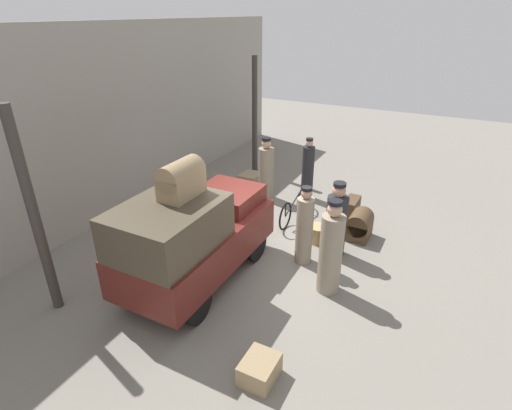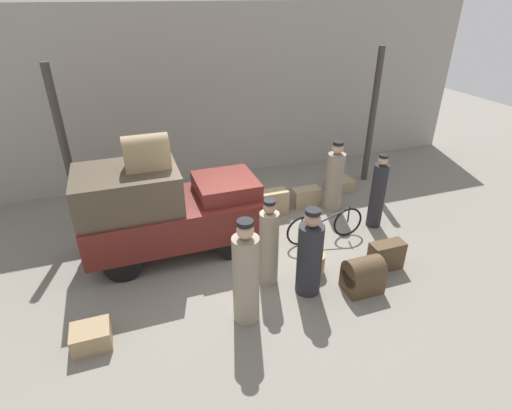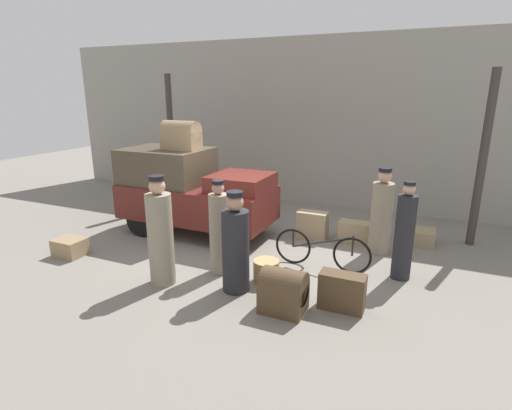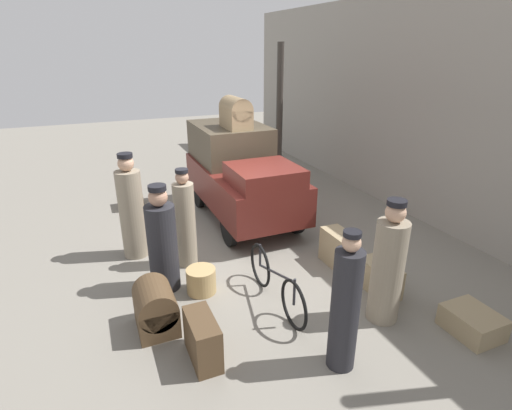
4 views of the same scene
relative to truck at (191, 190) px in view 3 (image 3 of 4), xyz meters
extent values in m
plane|color=gray|center=(1.56, -0.58, -1.00)|extent=(30.00, 30.00, 0.00)
cube|color=gray|center=(1.56, 3.49, 1.25)|extent=(16.00, 0.15, 4.50)
cylinder|color=#38332D|center=(-1.71, 1.74, 0.77)|extent=(0.17, 0.17, 3.54)
cylinder|color=#38332D|center=(5.74, 1.74, 0.77)|extent=(0.17, 0.17, 3.54)
cylinder|color=black|center=(1.20, 0.69, -0.65)|extent=(0.70, 0.12, 0.70)
cylinder|color=black|center=(1.20, -0.69, -0.65)|extent=(0.70, 0.12, 0.70)
cylinder|color=black|center=(-0.89, 0.69, -0.65)|extent=(0.70, 0.12, 0.70)
cylinder|color=black|center=(-0.89, -0.69, -0.65)|extent=(0.70, 0.12, 0.70)
cube|color=#591E19|center=(0.15, 0.00, -0.26)|extent=(3.38, 1.53, 0.75)
cube|color=#473D2D|center=(-0.61, 0.00, 0.50)|extent=(1.86, 1.41, 0.77)
cube|color=#591E19|center=(1.25, 0.00, 0.28)|extent=(1.18, 1.19, 0.34)
torus|color=black|center=(3.74, -0.69, -0.66)|extent=(0.68, 0.04, 0.68)
torus|color=black|center=(2.65, -0.69, -0.66)|extent=(0.68, 0.04, 0.68)
cylinder|color=#232328|center=(3.19, -0.69, -0.49)|extent=(1.10, 0.04, 0.37)
cylinder|color=#232328|center=(2.65, -0.69, -0.48)|extent=(0.04, 0.04, 0.35)
cylinder|color=#232328|center=(3.74, -0.69, -0.47)|extent=(0.04, 0.04, 0.38)
cylinder|color=tan|center=(2.48, -1.58, -0.81)|extent=(0.44, 0.44, 0.38)
cylinder|color=#232328|center=(4.54, -0.51, -0.26)|extent=(0.32, 0.32, 1.47)
sphere|color=tan|center=(4.54, -0.51, 0.58)|extent=(0.20, 0.20, 0.20)
cylinder|color=black|center=(4.54, -0.51, 0.68)|extent=(0.19, 0.19, 0.05)
cylinder|color=gray|center=(0.92, -2.32, -0.23)|extent=(0.42, 0.42, 1.54)
sphere|color=tan|center=(0.92, -2.32, 0.67)|extent=(0.26, 0.26, 0.26)
cylinder|color=black|center=(0.92, -2.32, 0.81)|extent=(0.25, 0.25, 0.07)
cylinder|color=gray|center=(1.58, -1.56, -0.28)|extent=(0.34, 0.34, 1.43)
sphere|color=tan|center=(1.58, -1.56, 0.54)|extent=(0.21, 0.21, 0.21)
cylinder|color=black|center=(1.58, -1.56, 0.64)|extent=(0.20, 0.20, 0.06)
cylinder|color=#232328|center=(2.15, -2.04, -0.33)|extent=(0.44, 0.44, 1.33)
sphere|color=tan|center=(2.15, -2.04, 0.47)|extent=(0.27, 0.27, 0.27)
cylinder|color=black|center=(2.15, -2.04, 0.61)|extent=(0.26, 0.26, 0.07)
cylinder|color=gray|center=(4.04, 0.50, -0.29)|extent=(0.41, 0.41, 1.42)
sphere|color=tan|center=(4.04, 0.50, 0.55)|extent=(0.25, 0.25, 0.25)
cylinder|color=black|center=(4.04, 0.50, 0.68)|extent=(0.24, 0.24, 0.07)
cube|color=#9E8966|center=(3.51, 0.87, -0.77)|extent=(0.68, 0.35, 0.45)
cube|color=#9E8966|center=(2.60, 0.76, -0.70)|extent=(0.65, 0.35, 0.59)
cube|color=#937A56|center=(-1.45, -2.11, -0.83)|extent=(0.56, 0.46, 0.34)
cube|color=#4C3823|center=(3.84, -1.94, -0.72)|extent=(0.66, 0.30, 0.56)
cube|color=#9E8966|center=(4.74, 1.36, -0.84)|extent=(0.66, 0.54, 0.31)
cube|color=#4C3823|center=(3.07, -2.34, -0.79)|extent=(0.64, 0.50, 0.41)
cylinder|color=#4C3823|center=(3.07, -2.34, -0.59)|extent=(0.64, 0.50, 0.50)
cube|color=#937A56|center=(-0.18, 0.00, 1.08)|extent=(0.80, 0.45, 0.39)
cylinder|color=#937A56|center=(-0.18, 0.00, 1.28)|extent=(0.80, 0.45, 0.45)
camera|label=1|loc=(-5.02, -3.91, 3.69)|focal=28.00mm
camera|label=2|loc=(-0.55, -6.98, 3.73)|focal=28.00mm
camera|label=3|loc=(4.83, -7.26, 2.12)|focal=28.00mm
camera|label=4|loc=(7.50, -2.82, 2.44)|focal=28.00mm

